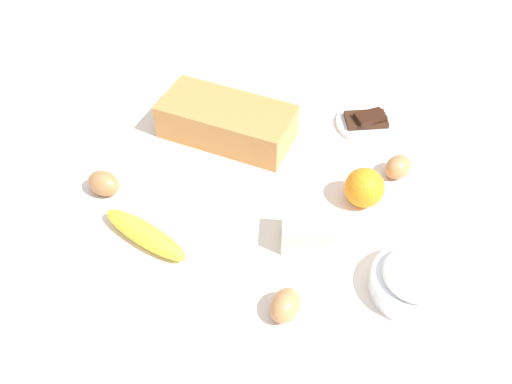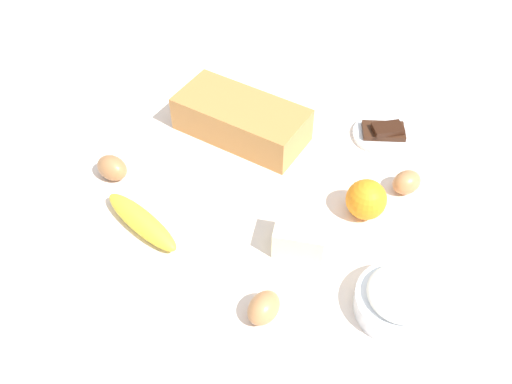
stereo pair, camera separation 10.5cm
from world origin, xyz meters
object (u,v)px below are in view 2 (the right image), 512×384
Objects in this scene: butter_block at (300,238)px; egg_near_butter at (264,308)px; loaf_pan at (241,119)px; banana at (142,221)px; flour_bowl at (400,299)px; egg_beside_bowl at (407,182)px; chocolate_plate at (383,133)px; orange_fruit at (366,199)px; egg_loose at (112,168)px.

butter_block is 0.15m from egg_near_butter.
loaf_pan is 3.33× the size of butter_block.
loaf_pan is at bearing 76.38° from banana.
egg_beside_bowl is (-0.04, 0.27, -0.01)m from flour_bowl.
banana is (-0.48, 0.01, -0.01)m from flour_bowl.
loaf_pan is 5.01× the size of egg_beside_bowl.
banana is (-0.08, -0.31, -0.02)m from loaf_pan.
flour_bowl reaches higher than egg_beside_bowl.
banana is at bearing -148.89° from egg_beside_bowl.
butter_block reaches higher than egg_beside_bowl.
chocolate_plate is at bearing 29.67° from loaf_pan.
loaf_pan is 0.45m from egg_near_butter.
banana is 0.42m from orange_fruit.
butter_block is 1.50× the size of egg_beside_bowl.
flour_bowl is 0.77× the size of banana.
orange_fruit is 1.16× the size of egg_loose.
orange_fruit is 0.85× the size of butter_block.
flour_bowl is 1.90× the size of orange_fruit.
flour_bowl is (0.40, -0.32, -0.01)m from loaf_pan.
flour_bowl is 2.44× the size of egg_beside_bowl.
banana is 1.46× the size of chocolate_plate.
flour_bowl is at bearing -27.35° from loaf_pan.
orange_fruit is at bearing -87.64° from chocolate_plate.
egg_loose is at bearing 139.85° from banana.
butter_block is at bearing 161.18° from flour_bowl.
orange_fruit is 0.29m from egg_near_butter.
butter_block is at bearing 11.24° from banana.
egg_beside_bowl is 0.90× the size of egg_loose.
loaf_pan is 4.66× the size of egg_near_butter.
butter_block is at bearing -39.22° from loaf_pan.
loaf_pan is at bearing 156.17° from orange_fruit.
loaf_pan reaches higher than egg_beside_bowl.
egg_loose is (-0.20, -0.21, -0.02)m from loaf_pan.
egg_loose is at bearing -121.35° from loaf_pan.
chocolate_plate is (0.49, 0.31, -0.01)m from egg_loose.
orange_fruit reaches higher than egg_beside_bowl.
loaf_pan reaches higher than egg_loose.
orange_fruit is at bearing 8.99° from egg_loose.
flour_bowl is 0.21m from orange_fruit.
loaf_pan is at bearing 141.33° from flour_bowl.
banana is 0.52m from egg_beside_bowl.
egg_loose reaches higher than egg_near_butter.
egg_near_butter and egg_beside_bowl have the same top height.
egg_loose is (-0.56, -0.17, 0.00)m from egg_beside_bowl.
butter_block reaches higher than chocolate_plate.
loaf_pan reaches higher than chocolate_plate.
flour_bowl is 2.27× the size of egg_near_butter.
egg_beside_bowl is 0.58m from egg_loose.
banana is 2.95× the size of egg_near_butter.
flour_bowl reaches higher than banana.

